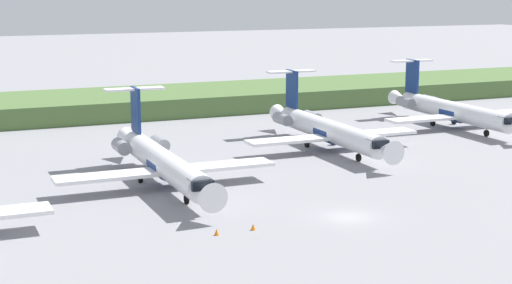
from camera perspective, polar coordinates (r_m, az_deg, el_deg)
The scene contains 7 objects.
ground_plane at distance 98.99m, azimuth -1.96°, elevation -0.81°, with size 500.00×500.00×0.00m, color gray.
grass_berm at distance 132.93m, azimuth -7.61°, elevation 2.86°, with size 320.00×20.00×3.14m, color #4C6B38.
regional_jet_second at distance 83.45m, azimuth -6.71°, elevation -1.36°, with size 22.81×31.00×9.00m.
regional_jet_third at distance 101.64m, azimuth 5.08°, elevation 0.92°, with size 22.81×31.00×9.00m.
regional_jet_fourth at distance 120.25m, azimuth 13.77°, elevation 2.24°, with size 22.81×31.00×9.00m.
safety_cone_front_marker at distance 67.01m, azimuth -2.82°, elevation -6.43°, with size 0.44×0.44×0.55m, color orange.
safety_cone_mid_marker at distance 68.31m, azimuth -0.20°, elevation -6.07°, with size 0.44×0.44×0.55m, color orange.
Camera 1 is at (-34.57, -60.46, 20.50)m, focal length 56.11 mm.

